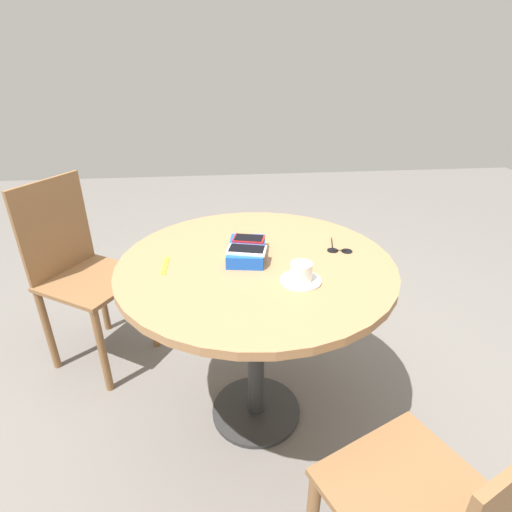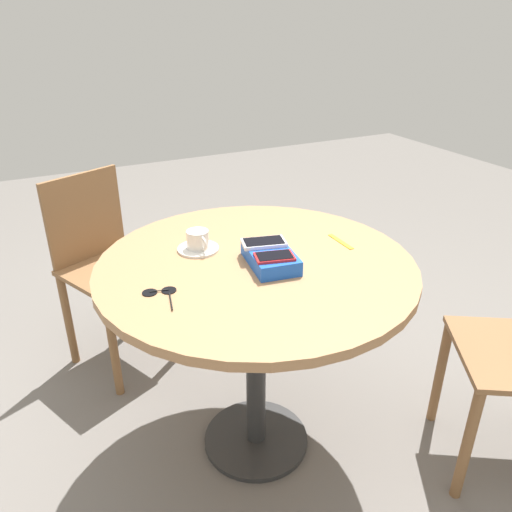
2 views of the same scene
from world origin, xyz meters
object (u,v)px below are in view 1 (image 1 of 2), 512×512
Objects in this scene: phone_red at (249,239)px; chair_near_window at (82,273)px; phone_white at (247,250)px; sunglasses at (339,250)px; saucer at (301,281)px; coffee_cup at (301,271)px; round_table at (256,287)px; phone_box at (246,251)px; lanyard_strap at (165,265)px.

phone_red is 0.95m from chair_near_window.
phone_white is 0.37m from sunglasses.
coffee_cup is (-0.00, -0.00, 0.04)m from saucer.
chair_near_window is at bearing -123.29° from phone_white.
phone_white reaches higher than saucer.
round_table is 0.26m from coffee_cup.
chair_near_window reaches higher than saucer.
phone_box is at bearing -14.92° from phone_red.
sunglasses is at bearing 93.14° from phone_box.
phone_white is at bearing -67.23° from round_table.
phone_box is (-0.04, -0.03, 0.14)m from round_table.
lanyard_strap is at bearing -73.51° from phone_red.
saucer is (0.20, 0.16, -0.02)m from phone_box.
phone_box is 0.26m from saucer.
round_table is 10.04× the size of coffee_cup.
phone_white is 1.11× the size of saucer.
phone_box reaches higher than lanyard_strap.
phone_box is 1.50× the size of phone_white.
saucer is 1.36× the size of coffee_cup.
saucer is (0.25, 0.15, -0.05)m from phone_red.
coffee_cup is 0.71× the size of sunglasses.
sunglasses is 0.15× the size of chair_near_window.
lanyard_strap is at bearing -108.69° from coffee_cup.
round_table is 7.37× the size of saucer.
coffee_cup reaches higher than phone_box.
phone_red is at bearing -94.88° from sunglasses.
saucer is at bearing 48.45° from phone_white.
phone_box is at bearing 98.09° from lanyard_strap.
phone_white reaches higher than round_table.
phone_white reaches higher than phone_red.
phone_box is at bearing -138.60° from round_table.
round_table is at bearing -140.49° from coffee_cup.
phone_white is at bearing -131.12° from coffee_cup.
lanyard_strap is 0.66m from sunglasses.
saucer is 1.04× the size of lanyard_strap.
lanyard_strap is at bearing -81.91° from phone_box.
phone_box is at bearing -86.86° from sunglasses.
lanyard_strap is (-0.01, -0.29, -0.05)m from phone_white.
sunglasses reaches higher than lanyard_strap.
phone_box reaches higher than round_table.
sunglasses is (-0.02, 0.36, -0.02)m from phone_box.
chair_near_window is (-0.51, -0.77, -0.33)m from phone_white.
phone_box is 1.66× the size of saucer.
coffee_cup is 0.29m from sunglasses.
phone_box is 0.06m from phone_red.
sunglasses is (-0.22, 0.19, -0.04)m from coffee_cup.
phone_box is 0.36m from sunglasses.
chair_near_window reaches higher than round_table.
lanyard_strap is at bearing -89.07° from round_table.
phone_box is 1.72× the size of lanyard_strap.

